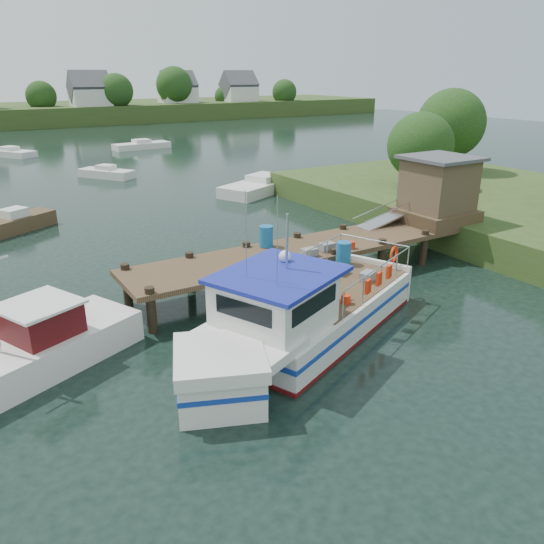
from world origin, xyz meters
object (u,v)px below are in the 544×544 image
moored_b (106,173)px  moored_rowboat (16,223)px  lobster_boat (299,318)px  work_boat (17,357)px  moored_far (142,145)px  moored_c (264,185)px  moored_d (10,153)px  dock (397,211)px

moored_b → moored_rowboat: bearing=-102.6°
lobster_boat → work_boat: 8.16m
lobster_boat → moored_far: size_ratio=1.64×
lobster_boat → moored_b: lobster_boat is taller
lobster_boat → moored_b: 31.77m
lobster_boat → moored_c: size_ratio=1.30×
moored_rowboat → moored_d: bearing=82.7°
lobster_boat → moored_d: lobster_boat is taller
dock → moored_d: bearing=103.9°
moored_rowboat → work_boat: bearing=-98.1°
dock → work_boat: (-16.14, -1.99, -1.59)m
moored_d → moored_b: bearing=-74.9°
work_boat → moored_far: bearing=43.0°
moored_b → moored_c: bearing=-33.4°
dock → moored_c: bearing=81.0°
work_boat → moored_c: bearing=19.4°
dock → lobster_boat: size_ratio=1.58×
moored_b → dock: bearing=-57.8°
work_boat → moored_rowboat: size_ratio=1.70×
dock → moored_d: size_ratio=2.77×
lobster_boat → moored_b: (2.67, 31.65, -0.56)m
moored_far → moored_b: (-8.14, -15.32, -0.01)m
moored_c → moored_d: bearing=101.1°
moored_far → moored_b: size_ratio=1.34×
moored_far → moored_b: moored_far is taller
dock → work_boat: bearing=-173.0°
work_boat → moored_d: bearing=59.2°
moored_c → moored_b: bearing=111.9°
moored_b → moored_far: bearing=82.3°
moored_b → moored_d: size_ratio=0.79×
work_boat → moored_far: (18.55, 44.40, -0.25)m
dock → work_boat: size_ratio=2.21×
lobster_boat → moored_c: (10.92, 20.41, -0.50)m
dock → moored_d: (-10.93, 44.07, -1.87)m
dock → moored_b: bearing=101.9°
moored_b → lobster_boat: bearing=-74.5°
dock → moored_b: size_ratio=3.49×
dock → lobster_boat: lobster_boat is taller
moored_d → lobster_boat: bearing=-89.0°
lobster_boat → moored_c: 23.15m
moored_far → moored_b: bearing=-138.3°
lobster_boat → moored_c: lobster_boat is taller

